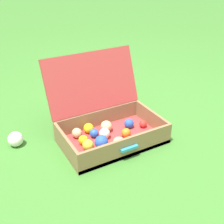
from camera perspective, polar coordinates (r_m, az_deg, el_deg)
name	(u,v)px	position (r m, az deg, el deg)	size (l,w,h in m)	color
ground_plane	(124,136)	(1.88, 2.40, -4.83)	(16.00, 16.00, 0.00)	#3D7A2D
open_suitcase	(106,122)	(1.82, -1.22, -2.03)	(0.63, 0.55, 0.50)	#B23838
stray_ball_on_grass	(15,139)	(1.87, -18.61, -5.12)	(0.09, 0.09, 0.09)	white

